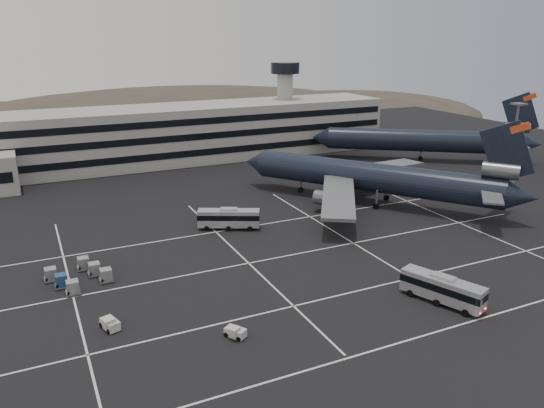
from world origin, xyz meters
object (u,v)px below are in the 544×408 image
at_px(bus_near, 442,288).
at_px(uld_cluster, 78,275).
at_px(bus_far, 229,218).
at_px(trijet_main, 375,177).
at_px(tug_a, 110,324).

xyz_separation_m(bus_near, uld_cluster, (-39.60, 25.53, -1.13)).
height_order(bus_near, uld_cluster, bus_near).
distance_m(bus_far, uld_cluster, 27.24).
height_order(trijet_main, bus_far, trijet_main).
distance_m(trijet_main, tug_a, 59.97).
bearing_deg(tug_a, trijet_main, 7.64).
bearing_deg(bus_near, bus_far, 90.55).
bearing_deg(bus_far, trijet_main, -61.76).
bearing_deg(bus_near, uld_cluster, 125.83).
relative_size(bus_far, uld_cluster, 1.06).
height_order(trijet_main, bus_near, trijet_main).
xyz_separation_m(tug_a, uld_cluster, (-1.82, 14.39, 0.16)).
bearing_deg(uld_cluster, tug_a, -82.78).
bearing_deg(tug_a, uld_cluster, 79.70).
bearing_deg(trijet_main, bus_near, -149.81).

